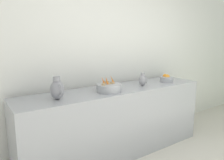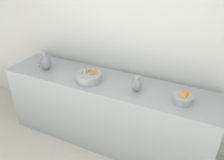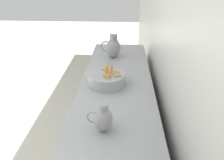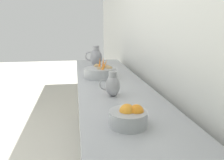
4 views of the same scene
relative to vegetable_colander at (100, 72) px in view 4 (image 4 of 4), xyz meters
The scene contains 6 objects.
tile_wall_left 1.00m from the vegetable_colander, 125.77° to the left, with size 0.10×7.81×3.00m, color silver.
prep_counter 0.55m from the vegetable_colander, 113.47° to the left, with size 0.61×2.63×0.91m, color #9EA0A5.
vegetable_colander is the anchor object (origin of this frame).
orange_bowl 1.09m from the vegetable_colander, 91.44° to the left, with size 0.20×0.20×0.12m.
metal_pitcher_tall 0.65m from the vegetable_colander, 91.68° to the right, with size 0.21×0.15×0.25m.
metal_pitcher_short 0.59m from the vegetable_colander, 92.41° to the left, with size 0.15×0.11×0.18m.
Camera 4 is at (-1.23, 1.70, 1.42)m, focal length 35.17 mm.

